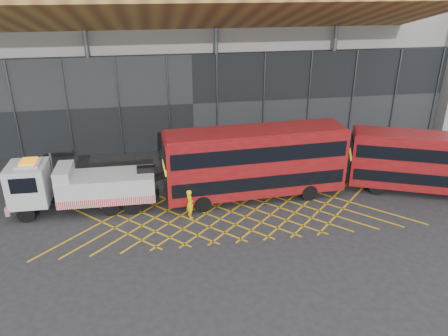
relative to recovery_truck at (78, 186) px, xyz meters
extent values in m
plane|color=#252528|center=(6.22, -1.82, -1.69)|extent=(120.00, 120.00, 0.00)
cube|color=gold|center=(1.42, -1.82, -1.68)|extent=(7.16, 7.16, 0.01)
cube|color=gold|center=(1.42, -1.82, -1.68)|extent=(7.16, 7.16, 0.01)
cube|color=gold|center=(3.02, -1.82, -1.68)|extent=(7.16, 7.16, 0.01)
cube|color=gold|center=(3.02, -1.82, -1.68)|extent=(7.16, 7.16, 0.01)
cube|color=gold|center=(4.62, -1.82, -1.68)|extent=(7.16, 7.16, 0.01)
cube|color=gold|center=(4.62, -1.82, -1.68)|extent=(7.16, 7.16, 0.01)
cube|color=gold|center=(6.22, -1.82, -1.68)|extent=(7.16, 7.16, 0.01)
cube|color=gold|center=(6.22, -1.82, -1.68)|extent=(7.16, 7.16, 0.01)
cube|color=gold|center=(7.82, -1.82, -1.68)|extent=(7.16, 7.16, 0.01)
cube|color=gold|center=(7.82, -1.82, -1.68)|extent=(7.16, 7.16, 0.01)
cube|color=gold|center=(9.42, -1.82, -1.68)|extent=(7.16, 7.16, 0.01)
cube|color=gold|center=(9.42, -1.82, -1.68)|extent=(7.16, 7.16, 0.01)
cube|color=gold|center=(11.02, -1.82, -1.68)|extent=(7.16, 7.16, 0.01)
cube|color=gold|center=(11.02, -1.82, -1.68)|extent=(7.16, 7.16, 0.01)
cube|color=gold|center=(12.62, -1.82, -1.68)|extent=(7.16, 7.16, 0.01)
cube|color=gold|center=(12.62, -1.82, -1.68)|extent=(7.16, 7.16, 0.01)
cube|color=gold|center=(14.22, -1.82, -1.68)|extent=(7.16, 7.16, 0.01)
cube|color=gold|center=(14.22, -1.82, -1.68)|extent=(7.16, 7.16, 0.01)
cube|color=gold|center=(15.82, -1.82, -1.68)|extent=(7.16, 7.16, 0.01)
cube|color=gold|center=(15.82, -1.82, -1.68)|extent=(7.16, 7.16, 0.01)
cube|color=gold|center=(17.42, -1.82, -1.68)|extent=(7.16, 7.16, 0.01)
cube|color=gold|center=(17.42, -1.82, -1.68)|extent=(7.16, 7.16, 0.01)
cube|color=gray|center=(8.22, 17.18, 7.31)|extent=(55.00, 14.00, 18.00)
cube|color=black|center=(8.22, 9.88, 2.31)|extent=(55.00, 0.80, 8.00)
cube|color=brown|center=(6.22, 6.18, 9.81)|extent=(40.00, 11.93, 4.07)
cylinder|color=#595B60|center=(0.22, 9.68, 3.31)|extent=(0.36, 0.36, 10.00)
cylinder|color=#595B60|center=(10.22, 9.68, 3.31)|extent=(0.36, 0.36, 10.00)
cylinder|color=#595B60|center=(20.22, 9.68, 3.31)|extent=(0.36, 0.36, 10.00)
cube|color=black|center=(0.41, 0.00, -1.02)|extent=(9.15, 1.04, 0.34)
cube|color=silver|center=(-2.86, 0.03, 0.38)|extent=(2.33, 2.43, 2.50)
cube|color=black|center=(-4.04, 0.04, 0.81)|extent=(0.07, 2.12, 1.06)
cube|color=red|center=(-4.07, 0.04, -0.87)|extent=(0.26, 2.51, 0.53)
cube|color=orange|center=(-2.67, 0.03, 1.85)|extent=(0.88, 1.16, 0.12)
cube|color=silver|center=(1.76, -0.01, -0.10)|extent=(5.99, 2.45, 1.54)
cube|color=red|center=(1.75, -1.24, -0.68)|extent=(5.97, 0.11, 0.53)
cube|color=silver|center=(-0.74, 0.01, 1.01)|extent=(0.98, 2.32, 0.67)
cube|color=black|center=(4.26, -0.03, 0.81)|extent=(1.16, 0.49, 0.48)
cube|color=black|center=(5.23, -0.04, 0.33)|extent=(2.11, 0.35, 1.04)
cylinder|color=black|center=(-3.06, -0.98, -1.16)|extent=(1.06, 0.35, 1.06)
cylinder|color=black|center=(-3.05, 1.04, -1.16)|extent=(1.06, 0.35, 1.06)
cylinder|color=black|center=(3.29, -1.03, -1.16)|extent=(1.06, 0.35, 1.06)
cylinder|color=black|center=(3.31, 0.99, -1.16)|extent=(1.06, 0.35, 1.06)
cylinder|color=#595B60|center=(-1.60, 0.98, 0.91)|extent=(0.13, 0.13, 2.12)
cube|color=maroon|center=(11.33, -0.09, 0.95)|extent=(11.95, 3.40, 4.17)
cube|color=black|center=(11.33, -0.09, -0.03)|extent=(11.48, 3.43, 0.91)
cube|color=black|center=(11.33, -0.09, 1.91)|extent=(11.48, 3.43, 1.02)
cube|color=black|center=(5.42, -0.42, 0.03)|extent=(0.20, 2.41, 1.40)
cube|color=black|center=(5.42, -0.42, 1.91)|extent=(0.20, 2.41, 1.02)
cube|color=yellow|center=(5.41, -0.42, 1.05)|extent=(0.17, 1.92, 0.38)
cube|color=maroon|center=(11.33, -0.09, 3.07)|extent=(11.70, 3.17, 0.13)
cylinder|color=black|center=(7.65, -1.52, -1.13)|extent=(1.13, 0.38, 1.12)
cylinder|color=black|center=(7.51, 0.92, -1.13)|extent=(1.13, 0.38, 1.12)
cylinder|color=black|center=(14.83, -1.11, -1.13)|extent=(1.13, 0.38, 1.12)
cylinder|color=black|center=(14.69, 1.33, -1.13)|extent=(1.13, 0.38, 1.12)
cube|color=maroon|center=(23.12, -1.31, 0.61)|extent=(10.43, 6.02, 3.62)
cube|color=black|center=(23.12, -1.31, -0.24)|extent=(10.07, 5.92, 0.79)
cube|color=black|center=(23.12, -1.31, 1.44)|extent=(10.07, 5.92, 0.89)
cube|color=black|center=(18.32, 0.60, -0.20)|extent=(0.83, 1.97, 1.21)
cube|color=black|center=(18.32, 0.60, 1.44)|extent=(0.83, 1.97, 0.89)
cube|color=yellow|center=(18.32, 0.61, 0.69)|extent=(0.67, 1.57, 0.33)
cube|color=maroon|center=(23.12, -1.31, 2.45)|extent=(10.17, 5.76, 0.11)
cylinder|color=black|center=(19.69, -1.06, -1.20)|extent=(1.01, 0.62, 0.97)
cylinder|color=black|center=(20.46, 0.87, -1.20)|extent=(1.01, 0.62, 0.97)
imported|color=yellow|center=(6.81, -2.04, -0.76)|extent=(0.60, 0.77, 1.86)
camera|label=1|loc=(5.07, -25.70, 12.19)|focal=35.00mm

